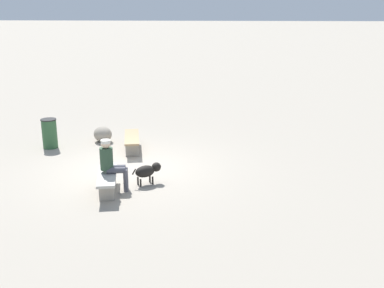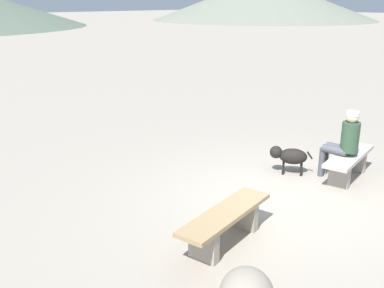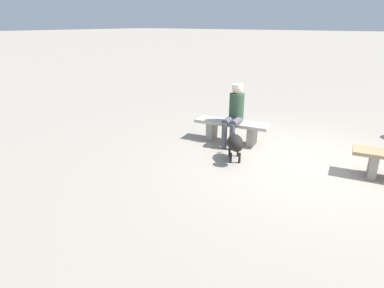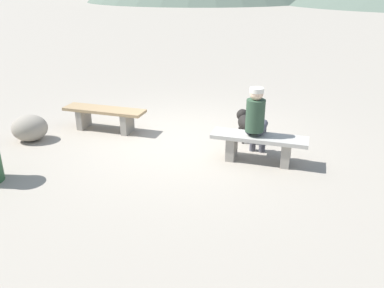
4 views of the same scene
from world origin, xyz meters
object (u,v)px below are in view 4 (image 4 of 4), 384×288
object	(u,v)px
bench_right	(259,144)
dog	(245,122)
boulder	(30,128)
bench_left	(105,115)
seated_person	(256,118)

from	to	relation	value
bench_right	dog	size ratio (longest dim) A/B	2.42
boulder	dog	bearing A→B (deg)	29.24
bench_right	bench_left	bearing A→B (deg)	169.55
seated_person	bench_left	bearing A→B (deg)	172.88
seated_person	bench_right	bearing A→B (deg)	-47.44
dog	boulder	bearing A→B (deg)	85.26
bench_right	boulder	size ratio (longest dim) A/B	2.48
seated_person	boulder	xyz separation A→B (m)	(-4.07, -1.22, -0.49)
seated_person	dog	bearing A→B (deg)	111.96
bench_right	boulder	distance (m)	4.32
seated_person	dog	size ratio (longest dim) A/B	1.89
bench_right	dog	world-z (taller)	dog
dog	boulder	size ratio (longest dim) A/B	1.03
bench_left	dog	world-z (taller)	dog
bench_left	seated_person	xyz separation A→B (m)	(3.17, 0.09, 0.42)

